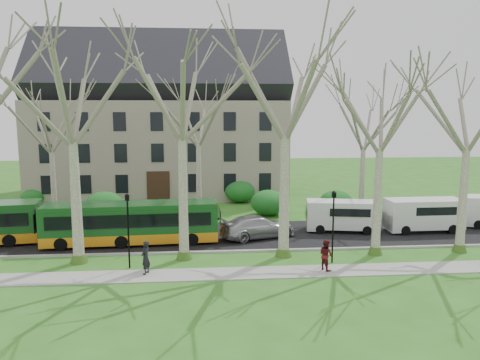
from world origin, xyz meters
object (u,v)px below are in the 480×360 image
Objects in this scene: pedestrian_a at (146,258)px; pedestrian_b at (326,255)px; bus_follow at (131,223)px; sedan at (258,227)px; van_b at (424,215)px; van_a at (342,216)px.

pedestrian_b is at bearing 110.52° from pedestrian_a.
bus_follow reaches higher than sedan.
bus_follow is 21.41m from van_b.
sedan is at bearing 155.96° from pedestrian_a.
sedan is 9.94m from pedestrian_a.
van_a is 0.94× the size of van_b.
bus_follow is 6.22× the size of pedestrian_a.
van_a is at bearing 142.38° from pedestrian_a.
van_a reaches higher than pedestrian_a.
van_b reaches higher than sedan.
pedestrian_b is (3.05, -7.13, 0.09)m from sedan.
bus_follow is at bearing 75.37° from sedan.
bus_follow is 6.41m from pedestrian_a.
sedan is at bearing 1.89° from bus_follow.
van_b is 3.01× the size of pedestrian_a.
pedestrian_a reaches higher than pedestrian_b.
van_b is (12.61, 0.69, 0.43)m from sedan.
bus_follow is 2.06× the size of van_b.
van_b reaches higher than pedestrian_b.
bus_follow is at bearing 32.91° from pedestrian_b.
sedan is 0.97× the size of van_b.
bus_follow is 8.81m from sedan.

